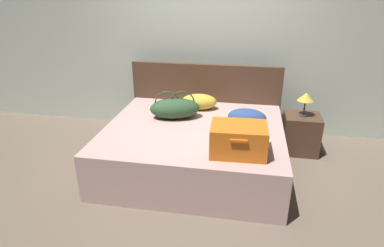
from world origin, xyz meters
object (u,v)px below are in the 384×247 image
Objects in this scene: bed at (194,147)px; table_lamp at (306,98)px; hard_case_large at (238,139)px; pillow_center_head at (199,102)px; duffel_bag at (175,108)px; pillow_near_headboard at (247,117)px; nightstand at (301,134)px.

bed is 6.68× the size of table_lamp.
bed is 3.71× the size of hard_case_large.
hard_case_large reaches higher than pillow_center_head.
hard_case_large is at bearing -63.49° from pillow_center_head.
pillow_center_head is 1.54× the size of table_lamp.
duffel_bag is 1.61m from table_lamp.
duffel_bag is 1.49× the size of pillow_near_headboard.
hard_case_large reaches higher than bed.
bed is at bearing -153.72° from nightstand.
duffel_bag is 0.86m from pillow_near_headboard.
nightstand is at bearing -90.00° from table_lamp.
duffel_bag is at bearing 133.60° from hard_case_large.
nightstand is at bearing 54.33° from hard_case_large.
nightstand is (0.70, 0.47, -0.37)m from pillow_near_headboard.
duffel_bag reaches higher than bed.
hard_case_large is at bearing -123.32° from nightstand.
hard_case_large is 1.24m from pillow_center_head.
bed is 0.53m from duffel_bag.
pillow_near_headboard is 0.85m from table_lamp.
pillow_near_headboard is at bearing 15.11° from bed.
duffel_bag is at bearing -124.65° from pillow_center_head.
table_lamp is (1.56, 0.40, 0.09)m from duffel_bag.
hard_case_large is 1.80× the size of table_lamp.
bed is 4.01× the size of nightstand.
table_lamp is (0.76, 1.16, 0.07)m from hard_case_large.
pillow_center_head is (-0.55, 1.11, -0.05)m from hard_case_large.
nightstand is (1.56, 0.40, -0.40)m from duffel_bag.
duffel_bag reaches higher than hard_case_large.
hard_case_large is 1.45m from nightstand.
duffel_bag is 0.42m from pillow_center_head.
table_lamp reaches higher than pillow_center_head.
table_lamp is at bearing 90.00° from nightstand.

